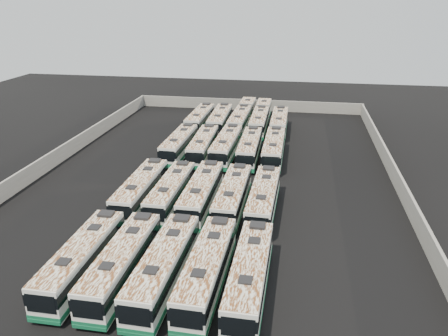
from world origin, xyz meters
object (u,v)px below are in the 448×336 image
(bus_midback_far_right, at_px, (274,149))
(bus_back_far_left, at_px, (200,119))
(bus_midback_right, at_px, (250,148))
(bus_back_far_right, at_px, (279,123))
(bus_midfront_far_left, at_px, (141,190))
(bus_midfront_right, at_px, (233,196))
(bus_back_left, at_px, (220,120))
(bus_midfront_center, at_px, (202,193))
(bus_midback_far_left, at_px, (179,144))
(bus_back_right, at_px, (261,117))
(bus_front_far_left, at_px, (82,259))
(bus_midback_left, at_px, (203,146))
(bus_front_center, at_px, (164,267))
(bus_front_far_right, at_px, (250,275))
(bus_midback_center, at_px, (226,146))
(bus_midfront_far_right, at_px, (263,199))
(bus_front_left, at_px, (122,263))
(bus_midfront_left, at_px, (171,192))
(bus_back_center, at_px, (242,116))
(bus_front_right, at_px, (207,269))

(bus_midback_far_right, height_order, bus_back_far_left, bus_back_far_left)
(bus_midback_right, bearing_deg, bus_back_far_right, 75.43)
(bus_midfront_far_left, height_order, bus_midfront_right, bus_midfront_far_left)
(bus_back_left, bearing_deg, bus_midback_right, -65.07)
(bus_midfront_center, height_order, bus_midback_far_left, bus_midfront_center)
(bus_midfront_center, xyz_separation_m, bus_back_right, (3.37, 33.09, -0.08))
(bus_back_far_left, bearing_deg, bus_front_far_left, -89.39)
(bus_midfront_center, xyz_separation_m, bus_midback_left, (-3.32, 16.01, -0.06))
(bus_midback_left, bearing_deg, bus_front_center, -85.07)
(bus_midback_left, distance_m, bus_back_far_left, 14.10)
(bus_front_far_left, height_order, bus_back_far_left, bus_back_far_left)
(bus_back_far_right, bearing_deg, bus_midfront_right, -96.53)
(bus_front_far_right, xyz_separation_m, bus_midback_center, (-6.86, 30.09, 0.03))
(bus_midback_center, relative_size, bus_back_far_right, 1.04)
(bus_front_far_right, distance_m, bus_midfront_right, 14.30)
(bus_back_far_left, bearing_deg, bus_midfront_far_right, -64.98)
(bus_midfront_far_left, distance_m, bus_back_left, 30.08)
(bus_back_far_left, bearing_deg, bus_front_center, -80.38)
(bus_front_left, xyz_separation_m, bus_back_far_right, (10.19, 43.84, -0.03))
(bus_midfront_center, bearing_deg, bus_back_far_left, 103.09)
(bus_midback_right, bearing_deg, bus_midfront_center, -102.48)
(bus_midback_far_right, bearing_deg, bus_midback_far_left, -179.39)
(bus_midfront_left, bearing_deg, bus_back_far_left, 97.00)
(bus_midback_left, height_order, bus_back_center, bus_back_center)
(bus_front_center, xyz_separation_m, bus_back_center, (0.03, 47.12, -0.05))
(bus_back_center, bearing_deg, bus_back_far_right, -25.36)
(bus_midfront_right, relative_size, bus_midback_right, 1.01)
(bus_front_right, distance_m, bus_midback_far_right, 30.04)
(bus_front_left, distance_m, bus_back_left, 43.62)
(bus_front_center, height_order, bus_back_far_left, bus_front_center)
(bus_back_far_left, bearing_deg, bus_back_right, 19.18)
(bus_front_center, bearing_deg, bus_front_left, -178.54)
(bus_back_center, relative_size, bus_back_far_right, 1.57)
(bus_midfront_center, distance_m, bus_back_far_left, 30.44)
(bus_midfront_right, xyz_separation_m, bus_back_right, (-0.05, 33.12, -0.03))
(bus_midback_far_left, height_order, bus_midback_center, bus_midback_center)
(bus_front_far_right, bearing_deg, bus_midback_far_right, 90.76)
(bus_front_far_left, relative_size, bus_front_far_right, 0.99)
(bus_back_right, bearing_deg, bus_back_far_right, -43.66)
(bus_midfront_center, bearing_deg, bus_front_far_left, -116.01)
(bus_midfront_right, xyz_separation_m, bus_midback_center, (-3.40, 16.21, 0.05))
(bus_midback_left, xyz_separation_m, bus_back_right, (6.68, 17.08, -0.02))
(bus_midfront_far_left, bearing_deg, bus_front_right, -52.88)
(bus_midback_far_right, relative_size, bus_back_left, 0.98)
(bus_midback_left, relative_size, bus_midback_center, 0.97)
(bus_midback_far_right, distance_m, bus_back_right, 17.25)
(bus_midback_left, height_order, bus_back_right, bus_midback_left)
(bus_front_far_left, relative_size, bus_midback_left, 1.00)
(bus_front_far_right, height_order, bus_back_right, bus_front_far_right)
(bus_midfront_center, bearing_deg, bus_midback_right, 78.30)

